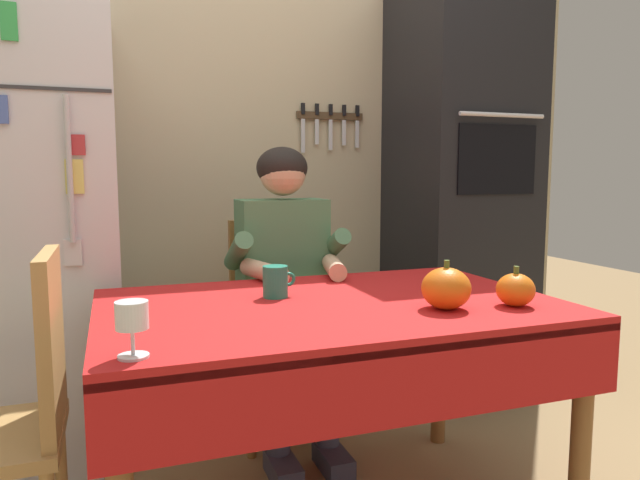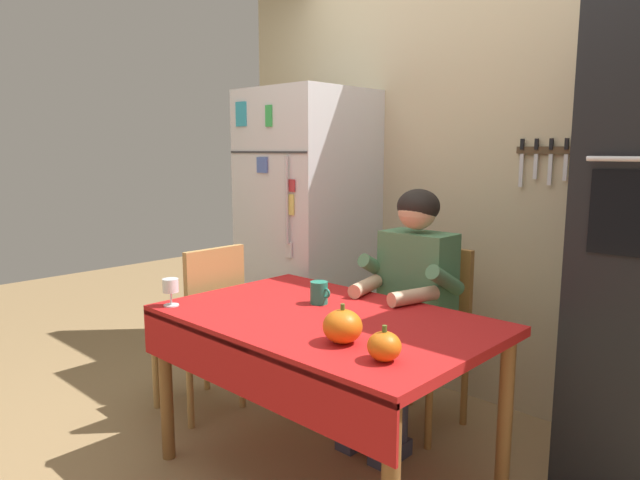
{
  "view_description": "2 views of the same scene",
  "coord_description": "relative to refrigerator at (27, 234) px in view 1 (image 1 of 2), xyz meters",
  "views": [
    {
      "loc": [
        -0.63,
        -1.55,
        1.14
      ],
      "look_at": [
        0.02,
        0.27,
        0.91
      ],
      "focal_mm": 32.34,
      "sensor_mm": 36.0,
      "label": 1
    },
    {
      "loc": [
        1.58,
        -1.59,
        1.43
      ],
      "look_at": [
        -0.12,
        0.2,
        1.04
      ],
      "focal_mm": 31.73,
      "sensor_mm": 36.0,
      "label": 2
    }
  ],
  "objects": [
    {
      "name": "wine_glass",
      "position": [
        0.35,
        -1.23,
        -0.07
      ],
      "size": [
        0.07,
        0.07,
        0.12
      ],
      "color": "white",
      "rests_on": "dining_table"
    },
    {
      "name": "wall_oven",
      "position": [
        2.0,
        0.04,
        0.15
      ],
      "size": [
        0.6,
        0.64,
        2.1
      ],
      "color": "black",
      "rests_on": "ground"
    },
    {
      "name": "chair_behind_person",
      "position": [
        0.98,
        -0.09,
        -0.39
      ],
      "size": [
        0.4,
        0.4,
        0.93
      ],
      "color": "#9E6B33",
      "rests_on": "ground"
    },
    {
      "name": "dining_table",
      "position": [
        0.95,
        -0.88,
        -0.24
      ],
      "size": [
        1.4,
        0.9,
        0.74
      ],
      "color": "brown",
      "rests_on": "ground"
    },
    {
      "name": "pumpkin_medium",
      "position": [
        1.45,
        -1.11,
        -0.11
      ],
      "size": [
        0.11,
        0.11,
        0.12
      ],
      "color": "orange",
      "rests_on": "dining_table"
    },
    {
      "name": "chair_left_side",
      "position": [
        0.05,
        -0.84,
        -0.39
      ],
      "size": [
        0.4,
        0.4,
        0.93
      ],
      "color": "tan",
      "rests_on": "ground"
    },
    {
      "name": "pumpkin_large",
      "position": [
        1.23,
        -1.07,
        -0.1
      ],
      "size": [
        0.15,
        0.15,
        0.15
      ],
      "color": "orange",
      "rests_on": "dining_table"
    },
    {
      "name": "seated_person",
      "position": [
        0.98,
        -0.28,
        -0.16
      ],
      "size": [
        0.47,
        0.55,
        1.25
      ],
      "color": "#38384C",
      "rests_on": "ground"
    },
    {
      "name": "refrigerator",
      "position": [
        0.0,
        0.0,
        0.0
      ],
      "size": [
        0.68,
        0.71,
        1.8
      ],
      "color": "silver",
      "rests_on": "ground"
    },
    {
      "name": "coffee_mug",
      "position": [
        0.8,
        -0.74,
        -0.11
      ],
      "size": [
        0.11,
        0.08,
        0.1
      ],
      "color": "#237F66",
      "rests_on": "dining_table"
    },
    {
      "name": "back_wall_assembly",
      "position": [
        1.0,
        0.39,
        0.4
      ],
      "size": [
        3.7,
        0.13,
        2.6
      ],
      "color": "#BCAD89",
      "rests_on": "ground"
    }
  ]
}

